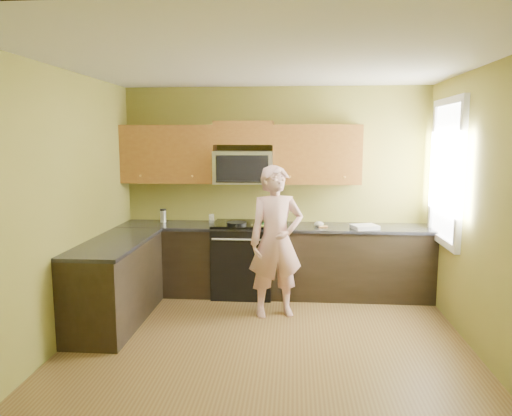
# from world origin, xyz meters

# --- Properties ---
(floor) EXTENTS (4.00, 4.00, 0.00)m
(floor) POSITION_xyz_m (0.00, 0.00, 0.00)
(floor) COLOR brown
(floor) RESTS_ON ground
(ceiling) EXTENTS (4.00, 4.00, 0.00)m
(ceiling) POSITION_xyz_m (0.00, 0.00, 2.70)
(ceiling) COLOR white
(ceiling) RESTS_ON ground
(wall_back) EXTENTS (4.00, 0.00, 4.00)m
(wall_back) POSITION_xyz_m (0.00, 2.00, 1.35)
(wall_back) COLOR olive
(wall_back) RESTS_ON ground
(wall_front) EXTENTS (4.00, 0.00, 4.00)m
(wall_front) POSITION_xyz_m (0.00, -2.00, 1.35)
(wall_front) COLOR olive
(wall_front) RESTS_ON ground
(wall_left) EXTENTS (0.00, 4.00, 4.00)m
(wall_left) POSITION_xyz_m (-2.00, 0.00, 1.35)
(wall_left) COLOR olive
(wall_left) RESTS_ON ground
(wall_right) EXTENTS (0.00, 4.00, 4.00)m
(wall_right) POSITION_xyz_m (2.00, 0.00, 1.35)
(wall_right) COLOR olive
(wall_right) RESTS_ON ground
(cabinet_back_run) EXTENTS (4.00, 0.60, 0.88)m
(cabinet_back_run) POSITION_xyz_m (0.00, 1.70, 0.44)
(cabinet_back_run) COLOR black
(cabinet_back_run) RESTS_ON floor
(cabinet_left_run) EXTENTS (0.60, 1.60, 0.88)m
(cabinet_left_run) POSITION_xyz_m (-1.70, 0.60, 0.44)
(cabinet_left_run) COLOR black
(cabinet_left_run) RESTS_ON floor
(countertop_back) EXTENTS (4.00, 0.62, 0.04)m
(countertop_back) POSITION_xyz_m (0.00, 1.69, 0.90)
(countertop_back) COLOR black
(countertop_back) RESTS_ON cabinet_back_run
(countertop_left) EXTENTS (0.62, 1.60, 0.04)m
(countertop_left) POSITION_xyz_m (-1.69, 0.60, 0.90)
(countertop_left) COLOR black
(countertop_left) RESTS_ON cabinet_left_run
(stove) EXTENTS (0.76, 0.65, 0.95)m
(stove) POSITION_xyz_m (-0.40, 1.68, 0.47)
(stove) COLOR black
(stove) RESTS_ON floor
(microwave) EXTENTS (0.76, 0.40, 0.42)m
(microwave) POSITION_xyz_m (-0.40, 1.80, 1.45)
(microwave) COLOR silver
(microwave) RESTS_ON wall_back
(upper_cab_left) EXTENTS (1.22, 0.33, 0.75)m
(upper_cab_left) POSITION_xyz_m (-1.39, 1.83, 1.45)
(upper_cab_left) COLOR brown
(upper_cab_left) RESTS_ON wall_back
(upper_cab_right) EXTENTS (1.12, 0.33, 0.75)m
(upper_cab_right) POSITION_xyz_m (0.54, 1.83, 1.45)
(upper_cab_right) COLOR brown
(upper_cab_right) RESTS_ON wall_back
(upper_cab_over_mw) EXTENTS (0.76, 0.33, 0.30)m
(upper_cab_over_mw) POSITION_xyz_m (-0.40, 1.83, 2.10)
(upper_cab_over_mw) COLOR brown
(upper_cab_over_mw) RESTS_ON wall_back
(window) EXTENTS (0.06, 1.06, 1.66)m
(window) POSITION_xyz_m (1.98, 1.20, 1.65)
(window) COLOR white
(window) RESTS_ON wall_right
(woman) EXTENTS (0.72, 0.58, 1.73)m
(woman) POSITION_xyz_m (0.06, 0.96, 0.87)
(woman) COLOR #D9756C
(woman) RESTS_ON floor
(frying_pan) EXTENTS (0.27, 0.44, 0.06)m
(frying_pan) POSITION_xyz_m (-0.45, 1.42, 0.95)
(frying_pan) COLOR black
(frying_pan) RESTS_ON stove
(butter_tub) EXTENTS (0.14, 0.14, 0.09)m
(butter_tub) POSITION_xyz_m (-0.14, 1.50, 0.92)
(butter_tub) COLOR #DDE53C
(butter_tub) RESTS_ON countertop_back
(toast_slice) EXTENTS (0.12, 0.12, 0.01)m
(toast_slice) POSITION_xyz_m (0.63, 1.59, 0.93)
(toast_slice) COLOR #B27F47
(toast_slice) RESTS_ON countertop_back
(napkin_a) EXTENTS (0.12, 0.13, 0.06)m
(napkin_a) POSITION_xyz_m (0.05, 1.54, 0.95)
(napkin_a) COLOR silver
(napkin_a) RESTS_ON countertop_back
(napkin_b) EXTENTS (0.12, 0.13, 0.07)m
(napkin_b) POSITION_xyz_m (0.57, 1.64, 0.95)
(napkin_b) COLOR silver
(napkin_b) RESTS_ON countertop_back
(dish_towel) EXTENTS (0.36, 0.32, 0.05)m
(dish_towel) POSITION_xyz_m (1.13, 1.53, 0.95)
(dish_towel) COLOR silver
(dish_towel) RESTS_ON countertop_back
(travel_mug) EXTENTS (0.09, 0.09, 0.18)m
(travel_mug) POSITION_xyz_m (-1.49, 1.82, 0.92)
(travel_mug) COLOR silver
(travel_mug) RESTS_ON countertop_back
(glass_b) EXTENTS (0.09, 0.09, 0.12)m
(glass_b) POSITION_xyz_m (-0.83, 1.79, 0.98)
(glass_b) COLOR silver
(glass_b) RESTS_ON countertop_back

